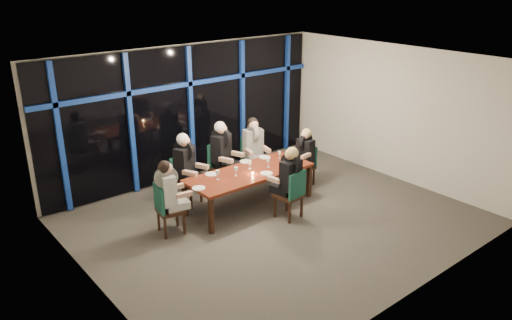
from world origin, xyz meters
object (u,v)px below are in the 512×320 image
object	(u,v)px
chair_end_right	(306,163)
chair_far_left	(183,177)
dining_table	(250,175)
chair_near_mid	(292,192)
chair_far_mid	(220,164)
water_pitcher	(289,160)
diner_far_left	(186,159)
diner_near_mid	(289,172)
chair_end_left	(166,207)
diner_far_mid	(223,146)
diner_far_right	(254,141)
chair_far_right	(252,156)
wine_bottle	(292,157)
diner_end_left	(169,186)
diner_end_right	(304,149)

from	to	relation	value
chair_end_right	chair_far_left	bearing A→B (deg)	-117.02
dining_table	chair_near_mid	size ratio (longest dim) A/B	2.64
chair_far_mid	water_pitcher	xyz separation A→B (m)	(0.80, -1.32, 0.27)
diner_far_left	diner_near_mid	distance (m)	2.09
chair_end_left	chair_near_mid	size ratio (longest dim) A/B	0.98
chair_end_right	diner_far_mid	bearing A→B (deg)	-128.72
chair_end_left	diner_near_mid	size ratio (longest dim) A/B	1.00
diner_far_left	diner_near_mid	size ratio (longest dim) A/B	1.04
chair_near_mid	diner_far_right	size ratio (longest dim) A/B	1.01
chair_far_right	wine_bottle	size ratio (longest dim) A/B	2.74
diner_far_mid	water_pitcher	distance (m)	1.47
chair_end_left	diner_far_mid	distance (m)	2.20
diner_end_left	water_pitcher	distance (m)	2.65
diner_far_left	diner_near_mid	xyz separation A→B (m)	(1.18, -1.73, -0.04)
chair_near_mid	diner_far_right	distance (m)	2.03
chair_far_mid	chair_end_right	size ratio (longest dim) A/B	1.18
diner_far_mid	diner_far_right	xyz separation A→B (m)	(0.81, -0.04, -0.04)
chair_far_left	diner_near_mid	world-z (taller)	diner_near_mid
wine_bottle	water_pitcher	xyz separation A→B (m)	(-0.11, -0.03, -0.03)
wine_bottle	chair_end_left	bearing A→B (deg)	174.52
chair_far_left	chair_end_left	world-z (taller)	chair_far_left
diner_far_mid	chair_end_left	bearing A→B (deg)	-174.50
diner_end_left	diner_near_mid	size ratio (longest dim) A/B	0.98
chair_far_right	diner_near_mid	size ratio (longest dim) A/B	1.05
chair_far_right	chair_near_mid	size ratio (longest dim) A/B	1.02
chair_end_right	diner_end_right	xyz separation A→B (m)	(-0.07, -0.01, 0.35)
chair_end_left	wine_bottle	bearing A→B (deg)	-85.47
chair_far_mid	diner_near_mid	distance (m)	1.98
diner_end_left	wine_bottle	xyz separation A→B (m)	(2.74, -0.26, -0.03)
chair_far_left	diner_end_left	bearing A→B (deg)	-157.67
chair_far_right	diner_far_left	xyz separation A→B (m)	(-1.82, -0.17, 0.42)
dining_table	wine_bottle	distance (m)	1.00
chair_end_right	diner_far_right	distance (m)	1.25
chair_far_right	diner_end_left	bearing A→B (deg)	-144.69
diner_far_left	diner_end_left	size ratio (longest dim) A/B	1.07
chair_far_right	water_pitcher	bearing A→B (deg)	-77.64
dining_table	chair_far_mid	distance (m)	1.08
dining_table	chair_far_left	bearing A→B (deg)	135.27
chair_far_mid	diner_far_right	world-z (taller)	diner_far_right
diner_far_left	diner_end_right	bearing A→B (deg)	-42.63
chair_far_mid	diner_far_right	xyz separation A→B (m)	(0.84, -0.12, 0.38)
water_pitcher	chair_far_right	bearing A→B (deg)	91.88
diner_far_left	diner_far_mid	xyz separation A→B (m)	(0.99, 0.13, 0.02)
diner_far_mid	water_pitcher	xyz separation A→B (m)	(0.77, -1.24, -0.14)
chair_far_right	diner_near_mid	xyz separation A→B (m)	(-0.64, -1.89, 0.38)
diner_far_mid	diner_near_mid	xyz separation A→B (m)	(0.19, -1.85, -0.05)
diner_far_left	wine_bottle	bearing A→B (deg)	-54.85
dining_table	diner_far_left	world-z (taller)	diner_far_left
diner_end_right	diner_far_left	bearing A→B (deg)	-116.38
chair_far_mid	diner_end_left	xyz separation A→B (m)	(-1.83, -1.04, 0.34)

